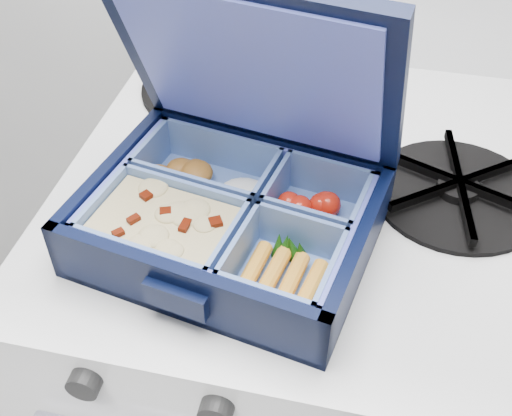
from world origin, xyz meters
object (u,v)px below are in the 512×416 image
(fork, at_px, (342,173))
(stove, at_px, (313,382))
(bento_box, at_px, (230,219))
(burner_grate, at_px, (458,187))

(fork, bearing_deg, stove, 142.48)
(bento_box, xyz_separation_m, fork, (0.09, 0.12, -0.03))
(fork, bearing_deg, bento_box, -106.16)
(burner_grate, bearing_deg, bento_box, -151.28)
(bento_box, bearing_deg, stove, 67.49)
(stove, bearing_deg, fork, -58.14)
(bento_box, height_order, burner_grate, bento_box)
(burner_grate, bearing_deg, fork, 176.95)
(bento_box, distance_m, fork, 0.15)
(stove, relative_size, burner_grate, 4.92)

